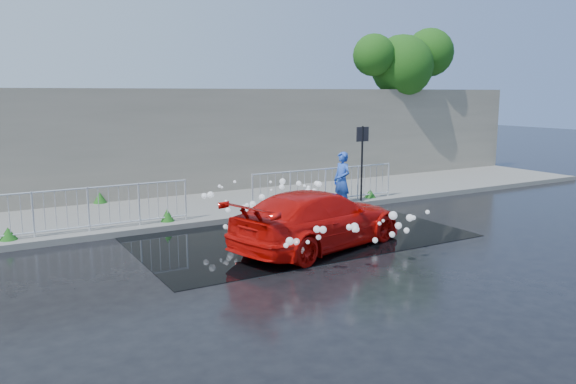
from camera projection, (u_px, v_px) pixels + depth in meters
name	position (u px, v px, depth m)	size (l,w,h in m)	color
ground	(298.00, 246.00, 13.01)	(90.00, 90.00, 0.00)	black
pavement	(214.00, 206.00, 17.26)	(30.00, 4.00, 0.15)	slate
curb	(242.00, 218.00, 15.55)	(30.00, 0.25, 0.16)	slate
retaining_wall	(187.00, 142.00, 18.81)	(30.00, 0.60, 3.50)	slate
puddle	(295.00, 234.00, 14.11)	(8.00, 5.00, 0.01)	black
sign_post	(362.00, 151.00, 17.43)	(0.45, 0.06, 2.50)	black
tree	(405.00, 62.00, 23.29)	(4.87, 2.58, 6.22)	#332114
railing_left	(88.00, 208.00, 13.76)	(5.05, 0.05, 1.10)	silver
railing_right	(325.00, 185.00, 17.22)	(5.05, 0.05, 1.10)	silver
weeds	(216.00, 202.00, 16.66)	(12.17, 3.93, 0.42)	#184312
water_spray	(300.00, 211.00, 13.53)	(3.64, 5.44, 1.09)	white
red_car	(318.00, 219.00, 12.81)	(1.86, 4.58, 1.33)	#C20C07
person	(342.00, 181.00, 17.08)	(0.64, 0.42, 1.75)	blue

